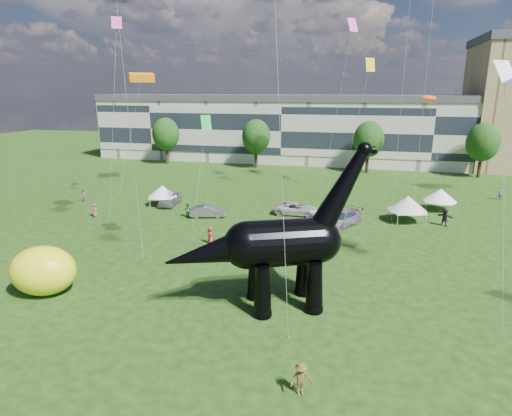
# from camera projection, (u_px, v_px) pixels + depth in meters

# --- Properties ---
(ground) EXTENTS (220.00, 220.00, 0.00)m
(ground) POSITION_uv_depth(u_px,v_px,m) (238.00, 316.00, 27.42)
(ground) COLOR #16330C
(ground) RESTS_ON ground
(terrace_row) EXTENTS (78.00, 11.00, 12.00)m
(terrace_row) POSITION_uv_depth(u_px,v_px,m) (286.00, 131.00, 85.67)
(terrace_row) COLOR beige
(terrace_row) RESTS_ON ground
(tree_far_left) EXTENTS (5.20, 5.20, 9.44)m
(tree_far_left) POSITION_uv_depth(u_px,v_px,m) (166.00, 131.00, 82.31)
(tree_far_left) COLOR #382314
(tree_far_left) RESTS_ON ground
(tree_mid_left) EXTENTS (5.20, 5.20, 9.44)m
(tree_mid_left) POSITION_uv_depth(u_px,v_px,m) (256.00, 134.00, 78.11)
(tree_mid_left) COLOR #382314
(tree_mid_left) RESTS_ON ground
(tree_mid_right) EXTENTS (5.20, 5.20, 9.44)m
(tree_mid_right) POSITION_uv_depth(u_px,v_px,m) (369.00, 136.00, 73.44)
(tree_mid_right) COLOR #382314
(tree_mid_right) RESTS_ON ground
(tree_far_right) EXTENTS (5.20, 5.20, 9.44)m
(tree_far_right) POSITION_uv_depth(u_px,v_px,m) (483.00, 139.00, 69.24)
(tree_far_right) COLOR #382314
(tree_far_right) RESTS_ON ground
(dinosaur_sculpture) EXTENTS (13.33, 7.48, 11.26)m
(dinosaur_sculpture) POSITION_uv_depth(u_px,v_px,m) (276.00, 246.00, 27.68)
(dinosaur_sculpture) COLOR black
(dinosaur_sculpture) RESTS_ON ground
(car_silver) EXTENTS (2.21, 4.78, 1.59)m
(car_silver) POSITION_uv_depth(u_px,v_px,m) (170.00, 199.00, 53.65)
(car_silver) COLOR #B7B7BC
(car_silver) RESTS_ON ground
(car_grey) EXTENTS (4.32, 2.52, 1.35)m
(car_grey) POSITION_uv_depth(u_px,v_px,m) (208.00, 211.00, 48.57)
(car_grey) COLOR slate
(car_grey) RESTS_ON ground
(car_white) EXTENTS (5.25, 2.53, 1.44)m
(car_white) POSITION_uv_depth(u_px,v_px,m) (297.00, 209.00, 49.52)
(car_white) COLOR silver
(car_white) RESTS_ON ground
(car_dark) EXTENTS (4.78, 6.04, 1.64)m
(car_dark) POSITION_uv_depth(u_px,v_px,m) (341.00, 218.00, 45.42)
(car_dark) COLOR #595960
(car_dark) RESTS_ON ground
(gazebo_near) EXTENTS (5.09, 5.09, 2.88)m
(gazebo_near) POSITION_uv_depth(u_px,v_px,m) (408.00, 204.00, 46.65)
(gazebo_near) COLOR silver
(gazebo_near) RESTS_ON ground
(gazebo_far) EXTENTS (4.49, 4.49, 2.66)m
(gazebo_far) POSITION_uv_depth(u_px,v_px,m) (440.00, 195.00, 51.07)
(gazebo_far) COLOR white
(gazebo_far) RESTS_ON ground
(gazebo_left) EXTENTS (4.25, 4.25, 2.50)m
(gazebo_left) POSITION_uv_depth(u_px,v_px,m) (162.00, 191.00, 53.48)
(gazebo_left) COLOR white
(gazebo_left) RESTS_ON ground
(inflatable_yellow) EXTENTS (5.19, 4.38, 3.52)m
(inflatable_yellow) POSITION_uv_depth(u_px,v_px,m) (43.00, 271.00, 30.00)
(inflatable_yellow) COLOR #FAFF1A
(inflatable_yellow) RESTS_ON ground
(visitors) EXTENTS (53.67, 44.56, 1.88)m
(visitors) POSITION_uv_depth(u_px,v_px,m) (280.00, 226.00, 42.70)
(visitors) COLOR brown
(visitors) RESTS_ON ground
(kites) EXTENTS (60.74, 49.74, 28.98)m
(kites) POSITION_uv_depth(u_px,v_px,m) (392.00, 11.00, 40.11)
(kites) COLOR #F14C10
(kites) RESTS_ON ground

